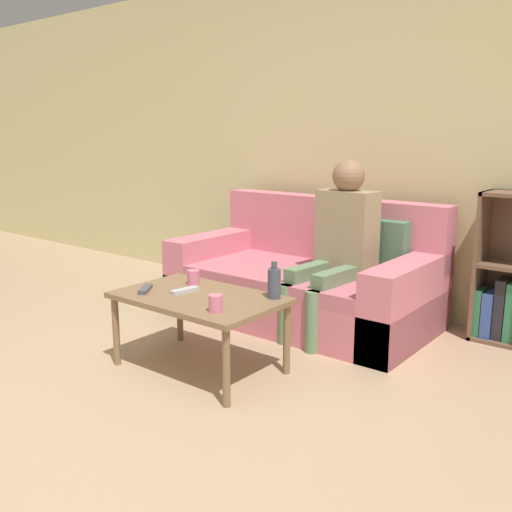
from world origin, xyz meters
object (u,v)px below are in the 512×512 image
at_px(cup_near, 216,303).
at_px(tv_remote_1, 145,289).
at_px(cup_far, 193,277).
at_px(coffee_table, 199,303).
at_px(couch, 306,282).
at_px(tv_remote_0, 185,290).
at_px(bottle, 274,283).
at_px(person_adult, 340,237).

distance_m(cup_near, tv_remote_1, 0.58).
bearing_deg(cup_far, coffee_table, -38.40).
xyz_separation_m(couch, cup_near, (0.31, -1.30, 0.21)).
bearing_deg(coffee_table, tv_remote_0, -176.70).
bearing_deg(tv_remote_1, cup_far, 31.16).
distance_m(cup_near, tv_remote_0, 0.41).
relative_size(cup_near, cup_far, 1.01).
relative_size(couch, cup_far, 20.95).
distance_m(cup_far, tv_remote_1, 0.30).
bearing_deg(tv_remote_1, tv_remote_0, -4.87).
bearing_deg(cup_far, bottle, 7.12).
height_order(coffee_table, tv_remote_1, tv_remote_1).
bearing_deg(cup_near, tv_remote_0, 157.61).
bearing_deg(coffee_table, tv_remote_1, -157.59).
distance_m(coffee_table, cup_far, 0.26).
bearing_deg(couch, tv_remote_0, -93.32).
bearing_deg(coffee_table, couch, 91.92).
height_order(couch, cup_near, couch).
distance_m(coffee_table, tv_remote_0, 0.12).
height_order(person_adult, tv_remote_0, person_adult).
distance_m(person_adult, tv_remote_0, 1.15).
distance_m(couch, tv_remote_1, 1.31).
bearing_deg(tv_remote_1, coffee_table, -13.37).
height_order(tv_remote_1, bottle, bottle).
relative_size(cup_near, bottle, 0.43).
bearing_deg(bottle, cup_near, -102.78).
bearing_deg(bottle, couch, 113.45).
xyz_separation_m(couch, tv_remote_1, (-0.27, -1.27, 0.18)).
bearing_deg(tv_remote_0, cup_far, 127.05).
bearing_deg(cup_near, tv_remote_1, 176.30).
bearing_deg(couch, person_adult, -15.32).
bearing_deg(bottle, person_adult, 95.22).
relative_size(cup_far, tv_remote_1, 0.53).
distance_m(tv_remote_0, bottle, 0.52).
xyz_separation_m(tv_remote_0, bottle, (0.47, 0.22, 0.08)).
height_order(tv_remote_0, bottle, bottle).
height_order(cup_near, bottle, bottle).
distance_m(person_adult, cup_far, 1.04).
relative_size(person_adult, tv_remote_1, 6.98).
height_order(couch, cup_far, couch).
bearing_deg(person_adult, couch, 169.01).
distance_m(coffee_table, cup_near, 0.33).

